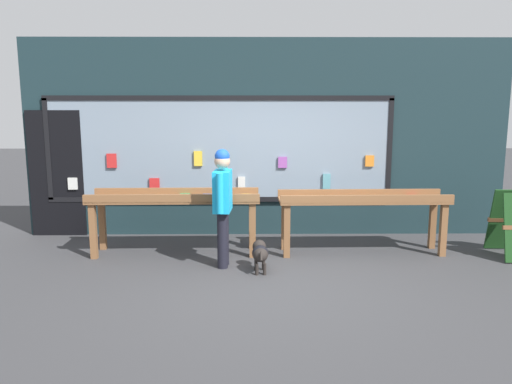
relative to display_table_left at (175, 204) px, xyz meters
name	(u,v)px	position (x,y,z in m)	size (l,w,h in m)	color
ground_plane	(272,280)	(1.38, -1.19, -0.75)	(40.00, 40.00, 0.00)	#38383A
shopfront_facade	(261,140)	(1.29, 1.20, 0.86)	(8.02, 0.29, 3.26)	#192D33
display_table_left	(175,204)	(0.00, 0.00, 0.00)	(2.49, 0.68, 0.94)	brown
display_table_right	(362,204)	(2.76, 0.00, -0.02)	(2.49, 0.61, 0.92)	brown
person_browsing	(223,199)	(0.74, -0.63, 0.18)	(0.25, 0.64, 1.61)	black
small_dog	(260,253)	(1.24, -0.85, -0.50)	(0.22, 0.55, 0.38)	black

